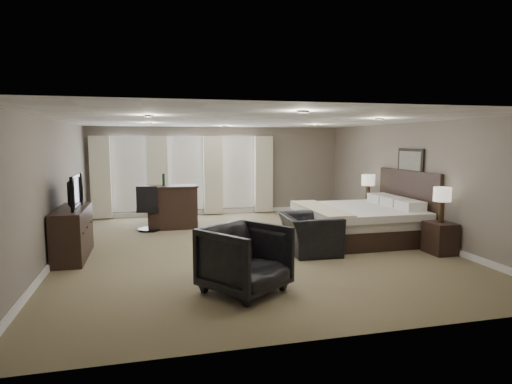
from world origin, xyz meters
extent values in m
cube|color=#6F6346|center=(0.00, 0.00, 0.00)|extent=(7.60, 8.60, 0.04)
cube|color=silver|center=(0.00, 0.00, 2.60)|extent=(7.60, 8.60, 0.04)
cube|color=slate|center=(0.00, 4.25, 1.30)|extent=(7.50, 0.04, 2.60)
cube|color=slate|center=(0.00, -4.25, 1.30)|extent=(7.50, 0.04, 2.60)
cube|color=slate|center=(-3.75, 0.00, 1.30)|extent=(0.04, 8.50, 2.60)
cube|color=slate|center=(3.75, 0.00, 1.30)|extent=(0.04, 8.50, 2.60)
cube|color=silver|center=(-2.60, 4.19, 1.25)|extent=(1.15, 0.04, 2.05)
cube|color=silver|center=(-1.00, 4.19, 1.25)|extent=(1.15, 0.04, 2.05)
cube|color=silver|center=(0.60, 4.19, 1.25)|extent=(1.15, 0.04, 2.05)
cube|color=beige|center=(-3.35, 4.07, 1.18)|extent=(0.55, 0.12, 2.30)
cube|color=beige|center=(-1.80, 4.07, 1.18)|extent=(0.55, 0.12, 2.30)
cube|color=beige|center=(-0.20, 4.07, 1.18)|extent=(0.55, 0.12, 2.30)
cube|color=beige|center=(1.35, 4.07, 1.18)|extent=(0.55, 0.12, 2.30)
cube|color=silver|center=(2.58, 0.06, 0.77)|extent=(2.41, 2.30, 1.53)
cube|color=black|center=(3.47, -1.39, 0.31)|extent=(0.46, 0.56, 0.62)
cube|color=black|center=(3.47, 1.51, 0.31)|extent=(0.46, 0.57, 0.62)
cube|color=beige|center=(3.47, -1.39, 0.96)|extent=(0.33, 0.33, 0.69)
cube|color=beige|center=(3.47, 1.51, 0.97)|extent=(0.34, 0.34, 0.71)
cube|color=slate|center=(3.70, 0.06, 1.75)|extent=(0.04, 0.96, 0.56)
cube|color=black|center=(-3.45, 0.00, 0.47)|extent=(0.53, 1.63, 0.95)
imported|color=black|center=(-3.45, 0.00, 1.02)|extent=(0.63, 1.09, 0.14)
imported|color=black|center=(1.01, -0.73, 0.51)|extent=(0.81, 1.20, 1.02)
imported|color=black|center=(-0.70, -2.56, 0.54)|extent=(1.43, 1.42, 1.08)
cube|color=black|center=(-1.48, 2.34, 0.55)|extent=(1.25, 0.65, 1.09)
cube|color=black|center=(-1.64, 3.12, 0.38)|extent=(0.43, 0.43, 0.76)
cube|color=black|center=(-1.32, 2.35, 0.39)|extent=(0.38, 0.38, 0.78)
cube|color=black|center=(-2.05, 2.20, 0.56)|extent=(0.67, 0.67, 1.13)
camera|label=1|loc=(-2.00, -8.46, 2.20)|focal=30.00mm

